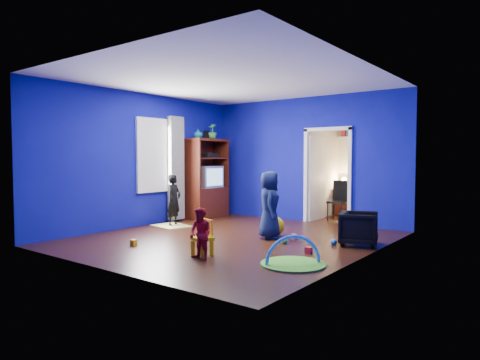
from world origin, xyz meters
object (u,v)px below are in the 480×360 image
Objects in this scene: play_mat at (293,264)px; crt_tv at (208,177)px; toddler_red at (201,234)px; armchair at (359,228)px; child_black at (174,200)px; vase at (198,134)px; folding_chair at (338,201)px; hopper_ball at (274,226)px; study_desk at (353,202)px; tv_armoire at (207,178)px; child_navy at (269,205)px; kid_chair at (202,240)px.

crt_tv is at bearing 145.29° from play_mat.
armchair is at bearing 64.03° from toddler_red.
vase is at bearing 2.61° from child_black.
hopper_ball is at bearing -92.32° from folding_chair.
study_desk is at bearing 5.00° from armchair.
tv_armoire is 0.06m from crt_tv.
child_black reaches higher than armchair.
toddler_red is 0.39× the size of tv_armoire.
play_mat is (1.34, -1.44, -0.61)m from child_navy.
child_black is 0.58× the size of tv_armoire.
tv_armoire reaches higher than child_navy.
play_mat is at bearing -31.50° from vase.
vase is (-2.76, 1.07, 1.45)m from child_navy.
crt_tv reaches higher than folding_chair.
tv_armoire is 2.23× the size of study_desk.
tv_armoire is 3.23m from folding_chair.
crt_tv reaches higher than child_black.
hopper_ball is (2.71, -1.12, -0.79)m from tv_armoire.
study_desk is at bearing 103.66° from play_mat.
vase is 0.60× the size of hopper_ball.
toddler_red is 2.26m from hopper_ball.
child_navy is at bearing -90.84° from study_desk.
vase is 0.25× the size of folding_chair.
child_navy is at bearing 98.23° from toddler_red.
toddler_red is (2.55, -1.94, -0.18)m from child_black.
folding_chair is at bearing 106.56° from play_mat.
crt_tv is (-0.28, 1.43, 0.45)m from child_black.
child_navy reaches higher than armchair.
armchair is 4.45m from crt_tv.
crt_tv is 3.02m from hopper_ball.
study_desk reaches higher than play_mat.
study_desk is at bearing 90.00° from folding_chair.
vase reaches higher than toddler_red.
toddler_red is 4.87m from folding_chair.
crt_tv is at bearing 150.07° from kid_chair.
study_desk is at bearing 108.86° from kid_chair.
study_desk reaches higher than hopper_ball.
child_black is 0.91× the size of child_navy.
play_mat is (-0.22, -1.84, -0.28)m from armchair.
armchair is at bearing -12.66° from tv_armoire.
child_black is 1.52m from tv_armoire.
folding_chair is (-1.28, 4.31, 0.45)m from play_mat.
crt_tv is at bearing 58.58° from armchair.
crt_tv is 3.21m from folding_chair.
toddler_red is at bearing 149.18° from child_navy.
vase reaches higher than hopper_ball.
study_desk is (-1.50, 3.43, 0.09)m from armchair.
vase is at bearing 138.16° from toddler_red.
folding_chair is at bearing 28.28° from crt_tv.
play_mat is at bearing 154.57° from armchair.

